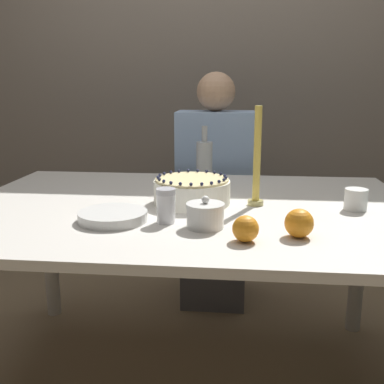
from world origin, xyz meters
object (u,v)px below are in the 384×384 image
Objects in this scene: sugar_shaker at (166,205)px; bottle at (204,161)px; candle at (257,164)px; sugar_bowl at (205,215)px; person_man_blue_shirt at (215,206)px; cake at (192,191)px.

bottle is (0.07, 0.62, 0.04)m from sugar_shaker.
candle reaches higher than bottle.
bottle is (-0.05, 0.66, 0.06)m from sugar_bowl.
candle is at bearing 59.97° from sugar_bowl.
sugar_bowl is at bearing -16.76° from sugar_shaker.
candle is 0.29× the size of person_man_blue_shirt.
cake is 0.25m from candle.
person_man_blue_shirt is (0.05, 0.75, -0.26)m from cake.
sugar_shaker is 1.03m from person_man_blue_shirt.
candle reaches higher than sugar_shaker.
sugar_bowl is 0.67m from bottle.
person_man_blue_shirt is at bearing 91.31° from sugar_bowl.
sugar_shaker is 0.39m from candle.
person_man_blue_shirt reaches higher than candle.
sugar_shaker is at bearing -140.03° from candle.
bottle is at bearing 85.41° from person_man_blue_shirt.
cake is 0.25m from sugar_shaker.
sugar_shaker is (-0.13, 0.04, 0.02)m from sugar_bowl.
sugar_bowl is at bearing 91.31° from person_man_blue_shirt.
sugar_bowl is at bearing -76.12° from cake.
sugar_bowl is 0.09× the size of person_man_blue_shirt.
bottle is (0.02, 0.38, 0.05)m from cake.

